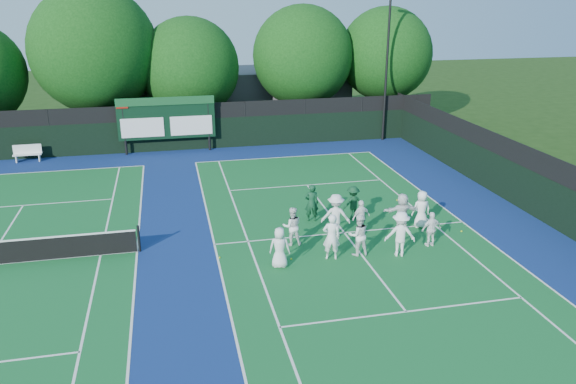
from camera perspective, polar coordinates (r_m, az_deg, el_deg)
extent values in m
plane|color=#19350E|center=(23.06, 6.50, -5.13)|extent=(120.00, 120.00, 0.00)
cube|color=navy|center=(22.89, -8.77, -5.42)|extent=(34.00, 32.00, 0.01)
cube|color=#125C27|center=(23.92, 5.73, -4.14)|extent=(10.97, 23.77, 0.00)
cube|color=silver|center=(34.74, -0.29, 3.57)|extent=(10.97, 0.08, 0.00)
cube|color=silver|center=(22.92, -7.48, -5.30)|extent=(0.08, 23.77, 0.00)
cube|color=silver|center=(26.06, 17.30, -2.92)|extent=(0.08, 23.77, 0.00)
cube|color=silver|center=(23.05, -4.08, -5.02)|extent=(0.08, 23.77, 0.00)
cube|color=silver|center=(25.43, 14.60, -3.21)|extent=(0.08, 23.77, 0.00)
cube|color=silver|center=(18.64, 11.90, -11.81)|extent=(8.23, 0.08, 0.00)
cube|color=silver|center=(29.65, 1.94, 0.72)|extent=(8.23, 0.08, 0.00)
cube|color=silver|center=(23.92, 5.73, -4.13)|extent=(0.08, 12.80, 0.00)
cube|color=silver|center=(34.73, -23.51, 1.90)|extent=(10.97, 0.08, 0.00)
cube|color=silver|center=(22.91, -15.08, -5.85)|extent=(0.08, 23.77, 0.00)
cube|color=silver|center=(23.04, -18.49, -6.06)|extent=(0.08, 23.77, 0.00)
cube|color=silver|center=(29.64, -25.31, -1.24)|extent=(8.23, 0.08, 0.00)
cube|color=black|center=(36.80, -10.55, 5.74)|extent=(34.00, 0.08, 2.00)
cube|color=black|center=(36.48, -10.70, 8.02)|extent=(34.00, 0.05, 1.00)
cube|color=black|center=(27.60, 23.88, -0.30)|extent=(0.08, 32.00, 2.00)
cube|color=black|center=(27.17, 24.31, 2.68)|extent=(0.05, 32.00, 1.00)
cylinder|color=black|center=(36.32, -16.31, 6.31)|extent=(0.16, 0.16, 3.50)
cylinder|color=black|center=(36.32, -8.06, 6.91)|extent=(0.16, 0.16, 3.50)
cube|color=black|center=(36.13, -12.24, 7.32)|extent=(6.00, 0.15, 2.60)
cube|color=#154B23|center=(35.82, -12.36, 9.01)|extent=(6.00, 0.05, 0.50)
cube|color=white|center=(36.17, -14.56, 6.34)|extent=(2.60, 0.04, 1.20)
cube|color=white|center=(36.17, -9.79, 6.68)|extent=(2.60, 0.04, 1.20)
cube|color=maroon|center=(35.93, -16.54, 8.53)|extent=(0.70, 0.04, 0.50)
cube|color=#57575C|center=(44.70, -5.89, 9.69)|extent=(18.00, 6.00, 4.00)
cylinder|color=black|center=(38.60, 9.99, 12.45)|extent=(0.16, 0.16, 10.00)
cylinder|color=black|center=(22.69, -14.91, -4.61)|extent=(0.10, 0.10, 1.10)
cube|color=white|center=(37.17, -24.95, 3.49)|extent=(1.62, 0.47, 0.06)
cube|color=white|center=(37.25, -24.97, 4.00)|extent=(1.61, 0.10, 0.54)
cube|color=white|center=(37.38, -25.86, 3.05)|extent=(0.07, 0.38, 0.43)
cube|color=white|center=(37.09, -23.93, 3.22)|extent=(0.07, 0.38, 0.43)
cylinder|color=black|center=(40.31, -18.36, 7.01)|extent=(0.44, 0.44, 3.02)
sphere|color=#0D3A0E|center=(39.65, -19.08, 13.49)|extent=(8.23, 8.23, 8.23)
sphere|color=#0D3A0E|center=(39.97, -18.04, 12.45)|extent=(5.76, 5.76, 5.76)
cylinder|color=black|center=(40.21, -9.67, 7.16)|extent=(0.44, 0.44, 2.29)
sphere|color=#0D3A0E|center=(39.60, -9.98, 12.36)|extent=(6.76, 6.76, 6.76)
sphere|color=#0D3A0E|center=(40.01, -9.07, 11.51)|extent=(4.73, 4.73, 4.73)
cylinder|color=black|center=(41.28, 1.45, 8.08)|extent=(0.44, 0.44, 2.75)
sphere|color=#0D3A0E|center=(40.67, 1.50, 13.64)|extent=(7.07, 7.07, 7.07)
sphere|color=#0D3A0E|center=(41.18, 2.22, 12.72)|extent=(4.95, 4.95, 4.95)
cylinder|color=black|center=(43.15, 9.57, 8.41)|extent=(0.44, 0.44, 2.89)
sphere|color=#0D3A0E|center=(42.58, 9.88, 13.65)|extent=(6.72, 6.72, 6.72)
sphere|color=#0D3A0E|center=(43.16, 10.43, 12.79)|extent=(4.70, 4.70, 4.70)
sphere|color=#C0DA19|center=(21.49, 0.33, -6.83)|extent=(0.07, 0.07, 0.07)
sphere|color=#C0DA19|center=(27.92, 11.01, -0.82)|extent=(0.07, 0.07, 0.07)
sphere|color=#C0DA19|center=(25.00, 17.22, -3.83)|extent=(0.07, 0.07, 0.07)
sphere|color=#C0DA19|center=(21.76, -6.97, -6.62)|extent=(0.07, 0.07, 0.07)
sphere|color=#C0DA19|center=(24.47, 4.75, -3.48)|extent=(0.07, 0.07, 0.07)
sphere|color=#C0DA19|center=(24.54, 7.70, -3.52)|extent=(0.07, 0.07, 0.07)
imported|color=white|center=(20.65, -0.85, -5.67)|extent=(0.87, 0.69, 1.56)
imported|color=white|center=(21.27, 4.44, -4.56)|extent=(0.74, 0.56, 1.83)
imported|color=white|center=(21.74, 7.17, -4.35)|extent=(0.82, 0.64, 1.66)
imported|color=white|center=(21.91, 11.34, -4.20)|extent=(1.30, 0.94, 1.80)
imported|color=white|center=(23.06, 14.36, -3.68)|extent=(0.89, 0.44, 1.45)
imported|color=white|center=(22.43, 0.42, -3.49)|extent=(0.81, 0.65, 1.60)
imported|color=white|center=(23.20, 4.87, -2.42)|extent=(1.35, 1.00, 1.86)
imported|color=white|center=(23.64, 7.43, -2.56)|extent=(0.95, 0.64, 1.50)
imported|color=white|center=(24.26, 11.49, -2.01)|extent=(1.55, 0.51, 1.66)
imported|color=white|center=(24.76, 13.40, -1.72)|extent=(0.82, 0.55, 1.65)
imported|color=#103C23|center=(24.74, 2.41, -1.12)|extent=(0.67, 0.49, 1.70)
imported|color=#103C20|center=(25.11, 6.60, -1.10)|extent=(1.13, 0.84, 1.55)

